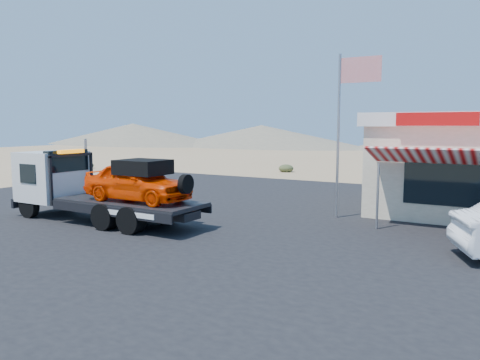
{
  "coord_description": "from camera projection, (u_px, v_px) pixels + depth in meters",
  "views": [
    {
      "loc": [
        10.29,
        -12.21,
        3.46
      ],
      "look_at": [
        1.85,
        2.22,
        1.5
      ],
      "focal_mm": 35.0,
      "sensor_mm": 36.0,
      "label": 1
    }
  ],
  "objects": [
    {
      "name": "tow_truck",
      "position": [
        100.0,
        184.0,
        16.69
      ],
      "size": [
        7.62,
        2.26,
        2.55
      ],
      "color": "black",
      "rests_on": "asphalt_lot"
    },
    {
      "name": "desert_scrub",
      "position": [
        102.0,
        173.0,
        31.54
      ],
      "size": [
        24.11,
        31.24,
        0.64
      ],
      "color": "#384123",
      "rests_on": "ground"
    },
    {
      "name": "asphalt_lot",
      "position": [
        254.0,
        217.0,
        17.6
      ],
      "size": [
        32.0,
        24.0,
        0.02
      ],
      "primitive_type": "cube",
      "color": "black",
      "rests_on": "ground"
    },
    {
      "name": "ground",
      "position": [
        161.0,
        227.0,
        16.03
      ],
      "size": [
        120.0,
        120.0,
        0.0
      ],
      "primitive_type": "plane",
      "color": "#A2825C",
      "rests_on": "ground"
    },
    {
      "name": "distant_hills",
      "position": [
        355.0,
        136.0,
        67.99
      ],
      "size": [
        126.0,
        48.0,
        4.2
      ],
      "color": "#726B59",
      "rests_on": "ground"
    },
    {
      "name": "flagpole",
      "position": [
        345.0,
        117.0,
        16.98
      ],
      "size": [
        1.55,
        0.1,
        6.0
      ],
      "color": "#99999E",
      "rests_on": "asphalt_lot"
    }
  ]
}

